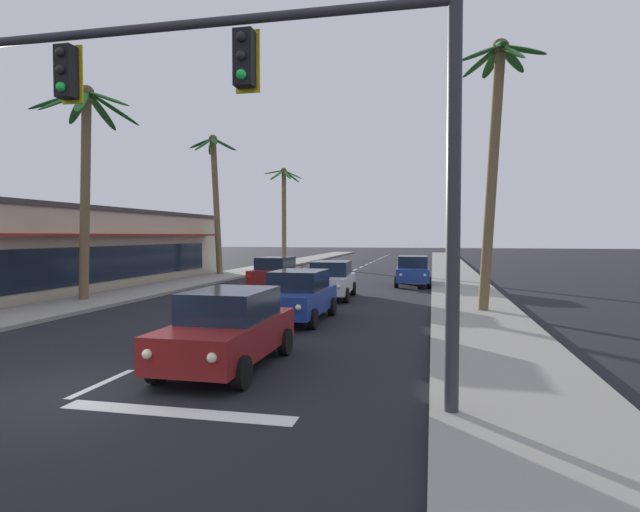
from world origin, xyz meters
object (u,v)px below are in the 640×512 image
(sedan_oncoming_far, at_px, (276,272))
(sedan_parked_nearest_kerb, at_px, (413,271))
(palm_left_farthest, at_px, (284,202))
(palm_right_second, at_px, (495,133))
(sedan_lead_at_stop_bar, at_px, (228,328))
(sedan_fifth_in_queue, at_px, (331,279))
(storefront_strip_left, at_px, (59,248))
(sedan_third_in_queue, at_px, (298,295))
(traffic_signal_mast, at_px, (256,100))
(palm_left_third, at_px, (215,185))
(palm_left_second, at_px, (86,154))

(sedan_oncoming_far, bearing_deg, sedan_parked_nearest_kerb, 21.87)
(palm_left_farthest, distance_m, palm_right_second, 33.71)
(sedan_lead_at_stop_bar, xyz_separation_m, sedan_parked_nearest_kerb, (3.22, 19.30, 0.00))
(sedan_fifth_in_queue, distance_m, storefront_strip_left, 15.58)
(sedan_oncoming_far, xyz_separation_m, sedan_parked_nearest_kerb, (7.20, 2.89, 0.00))
(sedan_third_in_queue, bearing_deg, traffic_signal_mast, -79.85)
(sedan_parked_nearest_kerb, bearing_deg, sedan_fifth_in_queue, -116.79)
(sedan_lead_at_stop_bar, height_order, sedan_fifth_in_queue, same)
(sedan_parked_nearest_kerb, bearing_deg, palm_right_second, -72.24)
(sedan_parked_nearest_kerb, relative_size, storefront_strip_left, 0.17)
(sedan_third_in_queue, height_order, sedan_parked_nearest_kerb, same)
(sedan_third_in_queue, relative_size, storefront_strip_left, 0.17)
(sedan_third_in_queue, distance_m, palm_right_second, 9.15)
(traffic_signal_mast, relative_size, sedan_parked_nearest_kerb, 2.31)
(storefront_strip_left, bearing_deg, palm_left_third, 62.86)
(traffic_signal_mast, relative_size, sedan_fifth_in_queue, 2.30)
(sedan_lead_at_stop_bar, bearing_deg, palm_right_second, 54.92)
(sedan_lead_at_stop_bar, height_order, storefront_strip_left, storefront_strip_left)
(traffic_signal_mast, height_order, storefront_strip_left, traffic_signal_mast)
(sedan_lead_at_stop_bar, xyz_separation_m, storefront_strip_left, (-15.63, 14.12, 1.33))
(sedan_fifth_in_queue, distance_m, sedan_parked_nearest_kerb, 7.56)
(sedan_lead_at_stop_bar, relative_size, sedan_oncoming_far, 0.99)
(palm_right_second, xyz_separation_m, storefront_strip_left, (-22.09, 4.92, -4.37))
(sedan_parked_nearest_kerb, relative_size, palm_left_farthest, 0.47)
(sedan_third_in_queue, relative_size, palm_left_second, 0.49)
(sedan_lead_at_stop_bar, distance_m, sedan_third_in_queue, 6.28)
(traffic_signal_mast, bearing_deg, palm_left_third, 115.01)
(palm_left_second, bearing_deg, sedan_lead_at_stop_bar, -41.61)
(sedan_lead_at_stop_bar, height_order, sedan_third_in_queue, same)
(sedan_fifth_in_queue, distance_m, palm_left_farthest, 28.35)
(storefront_strip_left, bearing_deg, sedan_lead_at_stop_bar, -42.10)
(traffic_signal_mast, distance_m, sedan_third_in_queue, 9.65)
(palm_left_third, relative_size, palm_left_farthest, 1.05)
(sedan_lead_at_stop_bar, height_order, sedan_oncoming_far, same)
(sedan_oncoming_far, height_order, palm_left_third, palm_left_third)
(storefront_strip_left, bearing_deg, traffic_signal_mast, -43.81)
(palm_right_second, bearing_deg, palm_left_third, 139.68)
(sedan_fifth_in_queue, distance_m, sedan_oncoming_far, 5.41)
(palm_right_second, distance_m, storefront_strip_left, 23.05)
(traffic_signal_mast, bearing_deg, sedan_lead_at_stop_bar, 122.63)
(traffic_signal_mast, height_order, sedan_third_in_queue, traffic_signal_mast)
(sedan_oncoming_far, bearing_deg, palm_left_third, 132.43)
(sedan_fifth_in_queue, xyz_separation_m, palm_right_second, (6.65, -3.35, 5.70))
(sedan_oncoming_far, height_order, palm_left_second, palm_left_second)
(palm_left_second, xyz_separation_m, palm_left_farthest, (-0.02, 29.73, -0.12))
(sedan_parked_nearest_kerb, relative_size, palm_right_second, 0.46)
(sedan_parked_nearest_kerb, distance_m, palm_left_farthest, 24.00)
(palm_left_third, height_order, storefront_strip_left, palm_left_third)
(storefront_strip_left, bearing_deg, palm_right_second, -12.57)
(sedan_third_in_queue, distance_m, palm_left_second, 11.59)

